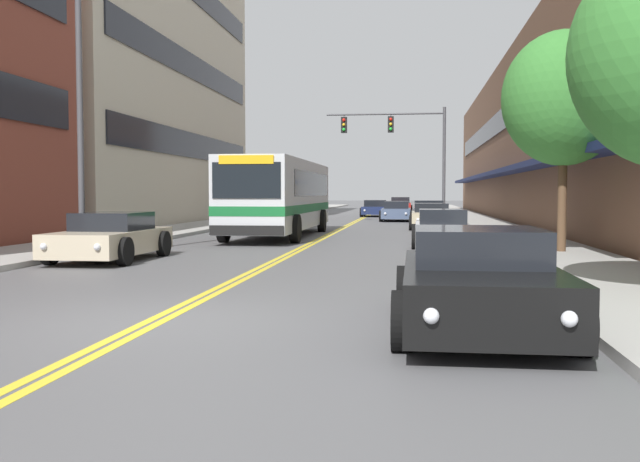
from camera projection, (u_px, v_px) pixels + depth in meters
name	position (u px, v px, depth m)	size (l,w,h in m)	color
ground_plane	(359.00, 220.00, 46.37)	(240.00, 240.00, 0.00)	#565659
sidewalk_left	(253.00, 218.00, 47.28)	(3.21, 106.00, 0.14)	#9E9B96
sidewalk_right	(470.00, 219.00, 45.45)	(3.21, 106.00, 0.14)	#9E9B96
centre_line	(359.00, 220.00, 46.37)	(0.34, 106.00, 0.01)	yellow
storefront_row_right	(567.00, 139.00, 44.43)	(9.10, 68.00, 10.18)	brown
city_bus	(281.00, 194.00, 28.81)	(2.85, 11.89, 2.99)	silver
car_silver_parked_left_near	(284.00, 211.00, 43.21)	(2.04, 4.51, 1.34)	#B7B7BC
car_champagne_parked_left_mid	(111.00, 238.00, 18.35)	(2.11, 4.42, 1.23)	beige
car_black_parked_right_foreground	(478.00, 282.00, 9.01)	(2.11, 4.45, 1.28)	black
car_beige_parked_right_mid	(431.00, 217.00, 34.38)	(2.11, 4.74, 1.24)	#BCAD89
car_dark_grey_parked_right_far	(429.00, 212.00, 41.68)	(2.16, 4.63, 1.30)	#38383D
car_white_parked_right_end	(442.00, 229.00, 23.20)	(1.99, 4.47, 1.20)	white
car_slate_blue_moving_lead	(396.00, 212.00, 44.30)	(2.01, 4.58, 1.23)	#475675
car_red_moving_second	(401.00, 205.00, 66.05)	(2.19, 4.85, 1.36)	maroon
car_navy_moving_third	(375.00, 209.00, 53.04)	(2.06, 4.56, 1.21)	#19234C
traffic_signal_mast	(403.00, 140.00, 40.96)	(6.86, 0.38, 6.64)	#47474C
street_lamp_left_near	(88.00, 71.00, 18.71)	(2.00, 0.28, 8.45)	#47474C
street_tree_right_mid	(564.00, 99.00, 19.28)	(3.32, 3.32, 5.99)	brown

